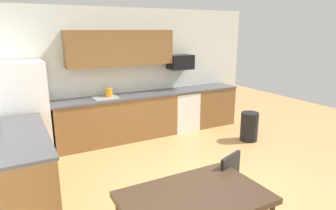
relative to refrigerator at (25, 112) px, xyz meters
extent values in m
plane|color=tan|center=(2.18, -2.22, -0.87)|extent=(12.00, 12.00, 0.00)
cube|color=silver|center=(2.18, 0.43, 0.48)|extent=(5.80, 0.10, 2.70)
cube|color=brown|center=(1.70, 0.08, -0.42)|extent=(2.53, 0.60, 0.90)
cube|color=brown|center=(4.07, 0.08, -0.42)|extent=(1.02, 0.60, 0.90)
cube|color=brown|center=(-0.12, -1.42, -0.42)|extent=(0.60, 2.00, 0.90)
cube|color=#4C4C51|center=(2.18, 0.08, 0.05)|extent=(4.80, 0.64, 0.04)
cube|color=#4C4C51|center=(-0.12, -1.42, 0.05)|extent=(0.64, 2.00, 0.04)
cube|color=brown|center=(1.88, 0.21, 1.03)|extent=(2.20, 0.34, 0.70)
cube|color=white|center=(0.00, 0.00, 0.00)|extent=(0.76, 0.70, 1.74)
cube|color=white|center=(3.26, 0.08, -0.43)|extent=(0.60, 0.60, 0.88)
cube|color=black|center=(3.26, 0.08, 0.03)|extent=(0.60, 0.60, 0.03)
cube|color=black|center=(3.26, 0.18, 0.68)|extent=(0.54, 0.36, 0.32)
cube|color=#A5A8AD|center=(1.47, 0.08, 0.01)|extent=(0.48, 0.40, 0.14)
cylinder|color=#B2B5BA|center=(1.47, 0.26, 0.17)|extent=(0.02, 0.02, 0.24)
cube|color=#422D1E|center=(1.26, -3.44, -0.18)|extent=(1.40, 0.90, 0.06)
cylinder|color=#422D1E|center=(1.90, -3.05, -0.54)|extent=(0.05, 0.05, 0.66)
cube|color=black|center=(2.05, -3.27, -0.42)|extent=(0.51, 0.51, 0.05)
cube|color=black|center=(1.99, -3.10, -0.22)|extent=(0.37, 0.17, 0.40)
cylinder|color=#B2B2B7|center=(2.27, -3.38, -0.66)|extent=(0.03, 0.03, 0.42)
cylinder|color=#B2B2B7|center=(1.83, -3.17, -0.66)|extent=(0.03, 0.03, 0.42)
cylinder|color=#B2B2B7|center=(2.15, -3.06, -0.66)|extent=(0.03, 0.03, 0.42)
cylinder|color=black|center=(4.11, -1.22, -0.57)|extent=(0.36, 0.36, 0.60)
cylinder|color=orange|center=(1.56, 0.13, 0.15)|extent=(0.14, 0.14, 0.20)
camera|label=1|loc=(-0.17, -5.54, 1.40)|focal=31.55mm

